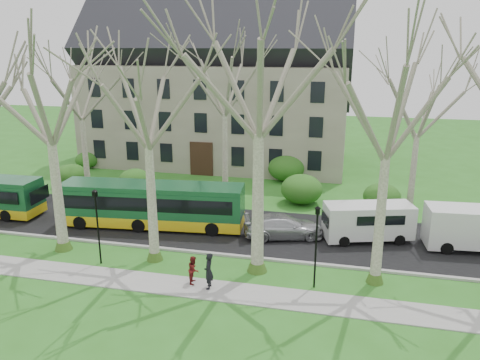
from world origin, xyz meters
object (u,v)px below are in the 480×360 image
at_px(sedan, 284,226).
at_px(van_b, 478,229).
at_px(pedestrian_b, 194,269).
at_px(pedestrian_a, 209,271).
at_px(van_a, 368,222).
at_px(bus_follow, 152,205).

height_order(sedan, van_b, van_b).
bearing_deg(pedestrian_b, pedestrian_a, -120.06).
relative_size(sedan, pedestrian_a, 2.65).
relative_size(sedan, van_a, 0.93).
bearing_deg(bus_follow, van_b, -3.27).
relative_size(bus_follow, van_b, 2.06).
xyz_separation_m(sedan, pedestrian_a, (-2.78, -7.33, 0.22)).
xyz_separation_m(van_b, pedestrian_b, (-15.24, -7.72, -0.56)).
bearing_deg(bus_follow, van_a, -2.27).
xyz_separation_m(bus_follow, van_b, (20.42, 0.86, -0.24)).
height_order(sedan, pedestrian_a, pedestrian_a).
height_order(bus_follow, sedan, bus_follow).
bearing_deg(pedestrian_a, pedestrian_b, -118.63).
distance_m(sedan, van_b, 11.57).
relative_size(bus_follow, van_a, 2.27).
bearing_deg(pedestrian_a, sedan, 152.86).
relative_size(van_a, pedestrian_b, 3.68).
height_order(van_a, pedestrian_a, van_a).
bearing_deg(pedestrian_b, bus_follow, 29.31).
bearing_deg(van_a, pedestrian_b, -155.69).
bearing_deg(van_a, sedan, 171.61).
bearing_deg(van_b, bus_follow, 178.22).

